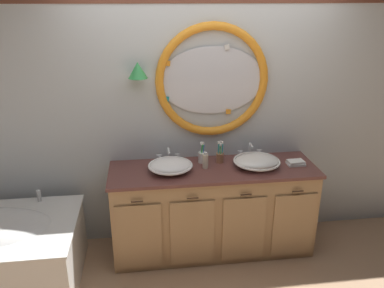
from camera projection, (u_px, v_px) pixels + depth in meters
The scene contains 11 objects.
ground_plane at pixel (212, 264), 3.59m from camera, with size 14.00×14.00×0.00m, color tan.
back_wall_assembly at pixel (204, 110), 3.65m from camera, with size 6.40×0.26×2.60m.
vanity_counter at pixel (213, 209), 3.68m from camera, with size 1.90×0.62×0.86m.
sink_basin_left at pixel (170, 166), 3.43m from camera, with size 0.40×0.40×0.12m.
sink_basin_right at pixel (257, 161), 3.53m from camera, with size 0.43×0.43×0.11m.
faucet_set_left at pixel (168, 156), 3.64m from camera, with size 0.23×0.14×0.14m.
faucet_set_right at pixel (250, 152), 3.74m from camera, with size 0.24×0.12×0.15m.
toothbrush_holder_left at pixel (202, 156), 3.62m from camera, with size 0.08×0.08×0.21m.
toothbrush_holder_right at pixel (220, 157), 3.63m from camera, with size 0.08×0.08×0.21m.
soap_dispenser at pixel (205, 161), 3.50m from camera, with size 0.05×0.06×0.16m.
folded_hand_towel at pixel (296, 163), 3.59m from camera, with size 0.16×0.11×0.04m.
Camera 1 is at (-0.57, -2.89, 2.34)m, focal length 36.04 mm.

